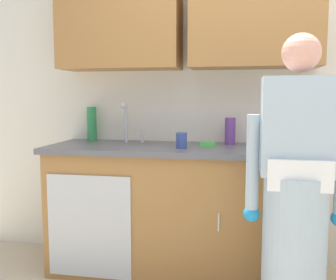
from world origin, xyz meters
TOP-DOWN VIEW (x-y plane):
  - kitchen_wall_with_uppers at (-0.14, 0.99)m, footprint 4.80×0.44m
  - counter_cabinet at (-0.55, 0.70)m, footprint 1.90×0.62m
  - countertop at (-0.55, 0.70)m, footprint 1.96×0.66m
  - sink at (-0.98, 0.71)m, footprint 0.50×0.36m
  - person_at_sink at (0.16, 0.08)m, footprint 0.55×0.34m
  - bottle_soap at (0.35, 0.92)m, footprint 0.08×0.08m
  - bottle_water_tall at (-1.33, 0.93)m, footprint 0.08×0.08m
  - bottle_dish_liquid at (-0.21, 0.87)m, footprint 0.08×0.08m
  - cup_by_sink at (-0.54, 0.58)m, footprint 0.08×0.08m
  - sponge at (-0.37, 0.74)m, footprint 0.11×0.07m

SIDE VIEW (x-z plane):
  - counter_cabinet at x=-0.55m, z-range 0.00..0.90m
  - person_at_sink at x=0.16m, z-range -0.12..1.50m
  - countertop at x=-0.55m, z-range 0.90..0.94m
  - sink at x=-0.98m, z-range 0.75..1.10m
  - sponge at x=-0.37m, z-range 0.94..0.97m
  - cup_by_sink at x=-0.54m, z-range 0.94..1.05m
  - bottle_dish_liquid at x=-0.21m, z-range 0.94..1.14m
  - bottle_soap at x=0.35m, z-range 0.94..1.17m
  - bottle_water_tall at x=-1.33m, z-range 0.94..1.21m
  - kitchen_wall_with_uppers at x=-0.14m, z-range 0.13..2.83m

